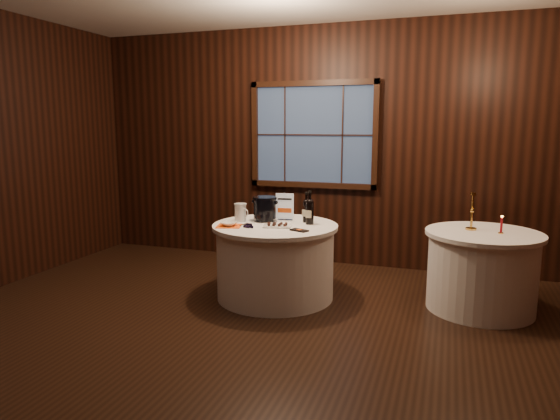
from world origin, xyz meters
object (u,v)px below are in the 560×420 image
(cracker_bowl, at_px, (229,224))
(sign_stand, at_px, (285,211))
(main_table, at_px, (275,261))
(chocolate_plate, at_px, (278,225))
(chocolate_box, at_px, (299,230))
(red_candle, at_px, (501,226))
(port_bottle_right, at_px, (310,210))
(ice_bucket, at_px, (265,208))
(port_bottle_left, at_px, (306,209))
(brass_candlestick, at_px, (472,216))
(grape_bunch, at_px, (249,225))
(glass_pitcher, at_px, (241,212))
(side_table, at_px, (481,271))

(cracker_bowl, bearing_deg, sign_stand, 44.97)
(main_table, distance_m, chocolate_plate, 0.42)
(chocolate_box, height_order, red_candle, red_candle)
(chocolate_plate, bearing_deg, chocolate_box, -23.81)
(chocolate_plate, bearing_deg, port_bottle_right, 42.40)
(sign_stand, relative_size, ice_bucket, 1.19)
(ice_bucket, distance_m, cracker_bowl, 0.46)
(port_bottle_left, height_order, cracker_bowl, port_bottle_left)
(main_table, bearing_deg, port_bottle_right, 20.83)
(sign_stand, distance_m, chocolate_box, 0.53)
(sign_stand, height_order, chocolate_box, sign_stand)
(port_bottle_right, bearing_deg, chocolate_plate, -136.28)
(main_table, relative_size, sign_stand, 4.18)
(main_table, distance_m, cracker_bowl, 0.62)
(chocolate_plate, bearing_deg, brass_candlestick, 14.79)
(chocolate_box, height_order, cracker_bowl, cracker_bowl)
(main_table, distance_m, ice_bucket, 0.56)
(sign_stand, bearing_deg, grape_bunch, -125.41)
(chocolate_plate, relative_size, chocolate_box, 1.79)
(port_bottle_left, height_order, grape_bunch, port_bottle_left)
(glass_pitcher, bearing_deg, grape_bunch, -33.23)
(side_table, relative_size, port_bottle_right, 3.14)
(main_table, relative_size, chocolate_box, 7.51)
(grape_bunch, bearing_deg, red_candle, 11.85)
(side_table, xyz_separation_m, cracker_bowl, (-2.41, -0.54, 0.41))
(grape_bunch, xyz_separation_m, glass_pitcher, (-0.21, 0.27, 0.08))
(port_bottle_right, relative_size, red_candle, 1.97)
(cracker_bowl, bearing_deg, main_table, 30.43)
(side_table, xyz_separation_m, chocolate_plate, (-1.93, -0.42, 0.40))
(cracker_bowl, relative_size, brass_candlestick, 0.44)
(port_bottle_right, xyz_separation_m, chocolate_plate, (-0.26, -0.24, -0.13))
(side_table, xyz_separation_m, red_candle, (0.14, -0.04, 0.45))
(grape_bunch, bearing_deg, cracker_bowl, -177.09)
(cracker_bowl, xyz_separation_m, brass_candlestick, (2.29, 0.60, 0.11))
(port_bottle_left, height_order, glass_pitcher, port_bottle_left)
(port_bottle_left, distance_m, chocolate_plate, 0.41)
(chocolate_box, relative_size, grape_bunch, 0.93)
(glass_pitcher, bearing_deg, brass_candlestick, 27.33)
(cracker_bowl, bearing_deg, chocolate_plate, 14.61)
(side_table, xyz_separation_m, grape_bunch, (-2.19, -0.53, 0.40))
(port_bottle_right, relative_size, chocolate_plate, 1.12)
(side_table, xyz_separation_m, chocolate_box, (-1.67, -0.53, 0.39))
(ice_bucket, relative_size, brass_candlestick, 0.71)
(port_bottle_left, xyz_separation_m, port_bottle_right, (0.06, -0.09, 0.01))
(side_table, bearing_deg, port_bottle_right, -174.04)
(port_bottle_right, relative_size, ice_bucket, 1.33)
(grape_bunch, height_order, red_candle, red_candle)
(port_bottle_right, bearing_deg, cracker_bowl, -152.37)
(sign_stand, relative_size, brass_candlestick, 0.84)
(side_table, height_order, glass_pitcher, glass_pitcher)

